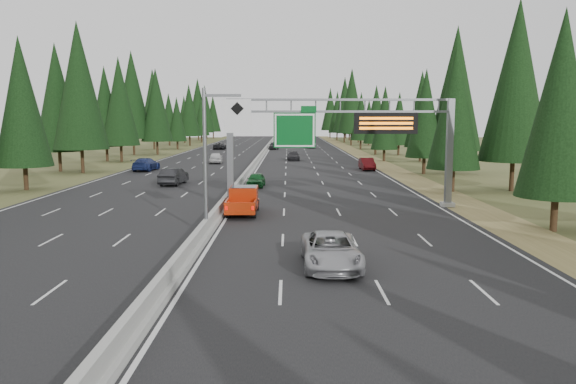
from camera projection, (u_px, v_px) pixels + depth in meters
name	position (u px, v px, depth m)	size (l,w,h in m)	color
road	(258.00, 161.00, 85.66)	(32.00, 260.00, 0.08)	black
shoulder_right	(375.00, 161.00, 85.66)	(3.60, 260.00, 0.06)	olive
shoulder_left	(142.00, 161.00, 85.66)	(3.60, 260.00, 0.06)	#3E4821
median_barrier	(258.00, 159.00, 85.61)	(0.70, 260.00, 0.85)	gray
sign_gantry	(349.00, 135.00, 40.24)	(16.75, 0.98, 7.80)	slate
hov_sign_pole	(216.00, 150.00, 30.48)	(2.80, 0.50, 8.00)	slate
tree_row_right	(423.00, 99.00, 72.95)	(12.29, 240.22, 18.96)	black
tree_row_left	(79.00, 95.00, 71.36)	(12.13, 236.43, 18.92)	black
silver_minivan	(331.00, 250.00, 24.09)	(2.42, 5.24, 1.46)	#9A9A9F
red_pickup	(243.00, 199.00, 38.07)	(1.94, 5.44, 1.77)	black
car_ahead_green	(256.00, 180.00, 52.97)	(1.56, 3.89, 1.32)	#114E1E
car_ahead_dkred	(367.00, 164.00, 70.70)	(1.60, 4.58, 1.51)	#570C0F
car_ahead_dkgrey	(293.00, 156.00, 87.42)	(1.89, 4.65, 1.35)	black
car_ahead_white	(310.00, 145.00, 124.51)	(2.12, 4.60, 1.28)	silver
car_ahead_far	(274.00, 146.00, 119.30)	(1.89, 4.70, 1.60)	black
car_onc_near	(174.00, 176.00, 54.74)	(1.71, 4.91, 1.62)	black
car_onc_blue	(146.00, 164.00, 69.70)	(2.25, 5.53, 1.61)	navy
car_onc_white	(216.00, 158.00, 81.68)	(1.89, 4.69, 1.60)	silver
car_onc_far	(220.00, 146.00, 119.83)	(2.44, 5.29, 1.47)	black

